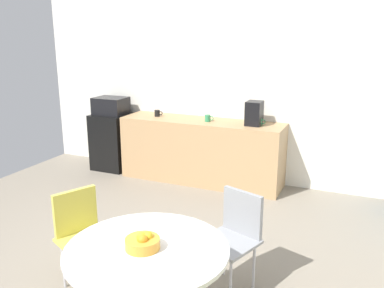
{
  "coord_description": "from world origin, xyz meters",
  "views": [
    {
      "loc": [
        1.91,
        -2.59,
        2.1
      ],
      "look_at": [
        0.22,
        1.27,
        0.95
      ],
      "focal_mm": 38.44,
      "sensor_mm": 36.0,
      "label": 1
    }
  ],
  "objects_px": {
    "chair_yellow": "(81,228)",
    "mug_white": "(259,122)",
    "microwave": "(111,106)",
    "coffee_maker": "(254,113)",
    "round_table": "(147,267)",
    "fruit_bowl": "(143,242)",
    "mug_green": "(157,113)",
    "chair_gray": "(235,229)",
    "mug_red": "(208,118)",
    "mini_fridge": "(113,141)"
  },
  "relations": [
    {
      "from": "chair_yellow",
      "to": "mug_green",
      "type": "height_order",
      "value": "mug_green"
    },
    {
      "from": "fruit_bowl",
      "to": "chair_yellow",
      "type": "bearing_deg",
      "value": 153.31
    },
    {
      "from": "chair_gray",
      "to": "microwave",
      "type": "bearing_deg",
      "value": 140.57
    },
    {
      "from": "mini_fridge",
      "to": "round_table",
      "type": "xyz_separation_m",
      "value": [
        2.42,
        -3.16,
        0.17
      ]
    },
    {
      "from": "microwave",
      "to": "chair_yellow",
      "type": "bearing_deg",
      "value": -60.49
    },
    {
      "from": "microwave",
      "to": "chair_gray",
      "type": "relative_size",
      "value": 0.58
    },
    {
      "from": "mini_fridge",
      "to": "microwave",
      "type": "xyz_separation_m",
      "value": [
        0.0,
        0.0,
        0.57
      ]
    },
    {
      "from": "coffee_maker",
      "to": "mug_white",
      "type": "bearing_deg",
      "value": 14.27
    },
    {
      "from": "microwave",
      "to": "mug_red",
      "type": "distance_m",
      "value": 1.62
    },
    {
      "from": "chair_gray",
      "to": "mug_white",
      "type": "height_order",
      "value": "mug_white"
    },
    {
      "from": "chair_gray",
      "to": "fruit_bowl",
      "type": "height_order",
      "value": "fruit_bowl"
    },
    {
      "from": "mug_white",
      "to": "coffee_maker",
      "type": "relative_size",
      "value": 0.4
    },
    {
      "from": "mug_green",
      "to": "mug_red",
      "type": "height_order",
      "value": "same"
    },
    {
      "from": "round_table",
      "to": "chair_gray",
      "type": "xyz_separation_m",
      "value": [
        0.32,
        0.9,
        -0.08
      ]
    },
    {
      "from": "round_table",
      "to": "mug_white",
      "type": "xyz_separation_m",
      "value": [
        -0.09,
        3.17,
        0.34
      ]
    },
    {
      "from": "round_table",
      "to": "fruit_bowl",
      "type": "xyz_separation_m",
      "value": [
        -0.02,
        -0.02,
        0.18
      ]
    },
    {
      "from": "microwave",
      "to": "coffee_maker",
      "type": "height_order",
      "value": "coffee_maker"
    },
    {
      "from": "fruit_bowl",
      "to": "coffee_maker",
      "type": "bearing_deg",
      "value": 92.43
    },
    {
      "from": "round_table",
      "to": "mug_green",
      "type": "distance_m",
      "value": 3.57
    },
    {
      "from": "mini_fridge",
      "to": "fruit_bowl",
      "type": "height_order",
      "value": "mini_fridge"
    },
    {
      "from": "chair_gray",
      "to": "chair_yellow",
      "type": "relative_size",
      "value": 1.0
    },
    {
      "from": "microwave",
      "to": "coffee_maker",
      "type": "bearing_deg",
      "value": 0.0
    },
    {
      "from": "mini_fridge",
      "to": "microwave",
      "type": "distance_m",
      "value": 0.57
    },
    {
      "from": "fruit_bowl",
      "to": "mug_red",
      "type": "xyz_separation_m",
      "value": [
        -0.78,
        3.13,
        0.16
      ]
    },
    {
      "from": "mini_fridge",
      "to": "fruit_bowl",
      "type": "relative_size",
      "value": 3.83
    },
    {
      "from": "mug_red",
      "to": "coffee_maker",
      "type": "distance_m",
      "value": 0.65
    },
    {
      "from": "round_table",
      "to": "coffee_maker",
      "type": "bearing_deg",
      "value": 92.79
    },
    {
      "from": "mug_white",
      "to": "mug_red",
      "type": "distance_m",
      "value": 0.71
    },
    {
      "from": "mini_fridge",
      "to": "microwave",
      "type": "height_order",
      "value": "microwave"
    },
    {
      "from": "microwave",
      "to": "mug_green",
      "type": "distance_m",
      "value": 0.81
    },
    {
      "from": "mini_fridge",
      "to": "chair_yellow",
      "type": "height_order",
      "value": "mini_fridge"
    },
    {
      "from": "round_table",
      "to": "mug_green",
      "type": "height_order",
      "value": "mug_green"
    },
    {
      "from": "mini_fridge",
      "to": "round_table",
      "type": "distance_m",
      "value": 3.98
    },
    {
      "from": "microwave",
      "to": "chair_gray",
      "type": "height_order",
      "value": "microwave"
    },
    {
      "from": "round_table",
      "to": "fruit_bowl",
      "type": "height_order",
      "value": "fruit_bowl"
    },
    {
      "from": "round_table",
      "to": "chair_gray",
      "type": "bearing_deg",
      "value": 70.37
    },
    {
      "from": "chair_gray",
      "to": "fruit_bowl",
      "type": "distance_m",
      "value": 1.01
    },
    {
      "from": "mug_green",
      "to": "mug_red",
      "type": "distance_m",
      "value": 0.81
    },
    {
      "from": "mug_white",
      "to": "mug_green",
      "type": "height_order",
      "value": "same"
    },
    {
      "from": "round_table",
      "to": "chair_gray",
      "type": "height_order",
      "value": "chair_gray"
    },
    {
      "from": "round_table",
      "to": "mug_red",
      "type": "height_order",
      "value": "mug_red"
    },
    {
      "from": "chair_gray",
      "to": "fruit_bowl",
      "type": "bearing_deg",
      "value": -110.41
    },
    {
      "from": "chair_gray",
      "to": "chair_yellow",
      "type": "height_order",
      "value": "same"
    },
    {
      "from": "chair_gray",
      "to": "mug_white",
      "type": "xyz_separation_m",
      "value": [
        -0.41,
        2.27,
        0.43
      ]
    },
    {
      "from": "mug_red",
      "to": "round_table",
      "type": "bearing_deg",
      "value": -75.65
    },
    {
      "from": "round_table",
      "to": "coffee_maker",
      "type": "distance_m",
      "value": 3.19
    },
    {
      "from": "chair_gray",
      "to": "round_table",
      "type": "bearing_deg",
      "value": -109.63
    },
    {
      "from": "chair_yellow",
      "to": "mug_white",
      "type": "bearing_deg",
      "value": 74.25
    },
    {
      "from": "round_table",
      "to": "chair_yellow",
      "type": "bearing_deg",
      "value": 154.66
    },
    {
      "from": "round_table",
      "to": "chair_yellow",
      "type": "xyz_separation_m",
      "value": [
        -0.87,
        0.41,
        -0.08
      ]
    }
  ]
}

